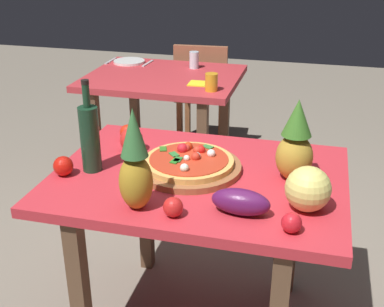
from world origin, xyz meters
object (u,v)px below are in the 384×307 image
knife_utensil (148,63)px  pineapple_left (295,144)px  background_table (164,92)px  tomato_beside_pepper (127,132)px  pizza (189,160)px  bell_pepper (132,140)px  dining_chair (203,90)px  pineapple_right (135,165)px  napkin_folded (200,84)px  wine_bottle (90,137)px  display_table (199,197)px  melon (308,189)px  tomato_near_board (63,166)px  dinner_plate (129,62)px  eggplant (241,202)px  pizza_board (189,167)px  tomato_at_corner (291,223)px  drinking_glass_water (194,60)px  fork_utensil (111,61)px  tomato_by_bottle (173,207)px  drinking_glass_juice (211,82)px

knife_utensil → pineapple_left: bearing=-50.3°
background_table → tomato_beside_pepper: tomato_beside_pepper is taller
pizza → bell_pepper: bearing=157.8°
dining_chair → pizza: (0.41, -1.93, 0.32)m
pineapple_right → napkin_folded: size_ratio=2.57×
pineapple_left → pizza: bearing=-176.3°
wine_bottle → pineapple_left: (0.77, 0.12, 0.00)m
display_table → melon: size_ratio=7.24×
background_table → tomato_near_board: tomato_near_board is taller
wine_bottle → melon: 0.84m
dinner_plate → eggplant: bearing=-59.0°
pizza_board → wine_bottle: 0.40m
tomato_beside_pepper → bell_pepper: bearing=-60.8°
pizza_board → wine_bottle: wine_bottle is taller
dinner_plate → knife_utensil: 0.14m
wine_bottle → tomato_at_corner: size_ratio=5.54×
drinking_glass_water → napkin_folded: (0.13, -0.36, -0.05)m
knife_utensil → melon: bearing=-52.5°
wine_bottle → pineapple_left: bearing=9.0°
bell_pepper → knife_utensil: (-0.43, 1.44, -0.05)m
drinking_glass_water → knife_utensil: bearing=174.6°
background_table → drinking_glass_water: size_ratio=8.63×
fork_utensil → background_table: bearing=-26.5°
pizza → tomato_beside_pepper: bearing=146.4°
fork_utensil → dining_chair: bearing=33.7°
display_table → melon: 0.48m
melon → napkin_folded: bearing=117.3°
fork_utensil → tomato_by_bottle: bearing=-60.4°
dining_chair → wine_bottle: size_ratio=2.32×
wine_bottle → bell_pepper: bearing=68.2°
pizza_board → melon: (0.46, -0.19, 0.07)m
background_table → pizza: (0.52, -1.31, 0.16)m
tomato_near_board → napkin_folded: 1.36m
drinking_glass_juice → napkin_folded: drinking_glass_juice is taller
pizza → pineapple_left: 0.42m
napkin_folded → tomato_by_bottle: bearing=-79.6°
napkin_folded → pineapple_right: bearing=-84.5°
tomato_at_corner → dinner_plate: 2.30m
napkin_folded → bell_pepper: bearing=-92.4°
display_table → napkin_folded: size_ratio=8.05×
melon → knife_utensil: bearing=123.9°
wine_bottle → tomato_beside_pepper: 0.35m
tomato_near_board → dinner_plate: (-0.40, 1.73, -0.03)m
eggplant → pizza_board: bearing=132.3°
melon → dinner_plate: (-1.32, 1.76, -0.07)m
drinking_glass_water → pizza: bearing=-76.3°
melon → drinking_glass_juice: melon is taller
pizza → melon: melon is taller
background_table → display_table: bearing=-67.0°
background_table → pineapple_right: bearing=-75.5°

